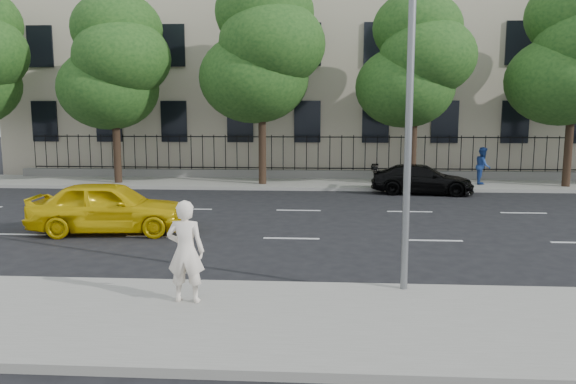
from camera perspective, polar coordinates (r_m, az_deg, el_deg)
name	(u,v)px	position (r m, az deg, el deg)	size (l,w,h in m)	color
ground	(285,262)	(13.61, -0.28, -7.14)	(120.00, 120.00, 0.00)	black
near_sidewalk	(269,321)	(9.80, -1.94, -12.97)	(60.00, 4.00, 0.15)	gray
far_sidewalk	(305,183)	(27.33, 1.76, 0.88)	(60.00, 4.00, 0.15)	gray
lane_markings	(295,223)	(18.22, 0.76, -3.13)	(49.60, 4.62, 0.01)	silver
masonry_building	(311,22)	(36.44, 2.32, 16.86)	(34.60, 12.11, 18.50)	#BEAF97
iron_fence	(306,168)	(28.95, 1.88, 2.44)	(30.00, 0.50, 2.20)	slate
street_light	(408,31)	(11.52, 12.05, 15.71)	(0.25, 3.32, 8.05)	slate
tree_b	(115,62)	(28.31, -17.14, 12.48)	(5.53, 5.12, 8.97)	#382619
tree_c	(263,49)	(26.74, -2.57, 14.32)	(5.89, 5.50, 9.80)	#382619
tree_d	(416,61)	(26.85, 12.85, 12.87)	(5.34, 4.94, 8.84)	#382619
tree_e	(575,52)	(28.80, 27.11, 12.57)	(5.71, 5.31, 9.46)	#382619
yellow_taxi	(109,207)	(17.46, -17.71, -1.45)	(1.85, 4.59, 1.56)	#DCB80B
black_sedan	(422,179)	(25.10, 13.43, 1.27)	(1.78, 4.38, 1.27)	black
woman_near	(186,251)	(10.40, -10.36, -5.94)	(0.69, 0.45, 1.89)	white
pedestrian_far	(483,166)	(27.95, 19.19, 2.54)	(0.85, 0.66, 1.75)	#234598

